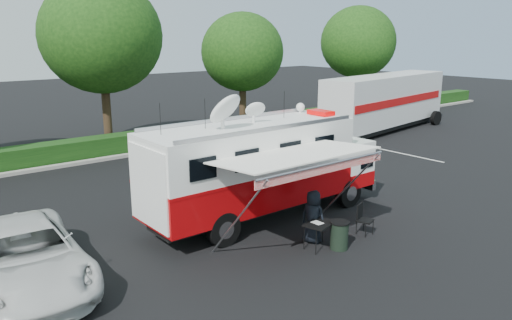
{
  "coord_description": "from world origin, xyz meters",
  "views": [
    {
      "loc": [
        -10.24,
        -12.19,
        6.02
      ],
      "look_at": [
        0.0,
        0.5,
        1.9
      ],
      "focal_mm": 35.0,
      "sensor_mm": 36.0,
      "label": 1
    }
  ],
  "objects": [
    {
      "name": "stall_lines",
      "position": [
        -0.5,
        3.0,
        0.0
      ],
      "size": [
        24.12,
        5.5,
        0.01
      ],
      "color": "silver",
      "rests_on": "ground_plane"
    },
    {
      "name": "ground_plane",
      "position": [
        0.0,
        0.0,
        0.0
      ],
      "size": [
        120.0,
        120.0,
        0.0
      ],
      "primitive_type": "plane",
      "color": "black",
      "rests_on": "ground"
    },
    {
      "name": "folding_table",
      "position": [
        -0.42,
        -2.93,
        0.74
      ],
      "size": [
        1.07,
        0.87,
        0.79
      ],
      "color": "black",
      "rests_on": "ground_plane"
    },
    {
      "name": "awning",
      "position": [
        -0.85,
        -2.47,
        2.67
      ],
      "size": [
        4.72,
        2.45,
        2.85
      ],
      "color": "white",
      "rests_on": "ground_plane"
    },
    {
      "name": "semi_trailer",
      "position": [
        16.18,
        7.35,
        1.86
      ],
      "size": [
        11.64,
        3.99,
        3.52
      ],
      "color": "silver",
      "rests_on": "ground_plane"
    },
    {
      "name": "person",
      "position": [
        -0.25,
        -2.48,
        0.0
      ],
      "size": [
        0.69,
        0.89,
        1.6
      ],
      "primitive_type": "imported",
      "rotation": [
        0.0,
        0.0,
        1.83
      ],
      "color": "black",
      "rests_on": "ground_plane"
    },
    {
      "name": "command_truck",
      "position": [
        -0.08,
        -0.0,
        1.78
      ],
      "size": [
        8.64,
        2.38,
        4.15
      ],
      "color": "black",
      "rests_on": "ground_plane"
    },
    {
      "name": "back_border",
      "position": [
        1.14,
        12.9,
        5.0
      ],
      "size": [
        60.0,
        6.14,
        8.87
      ],
      "color": "#9E998E",
      "rests_on": "ground_plane"
    },
    {
      "name": "white_suv",
      "position": [
        -7.58,
        0.04,
        0.0
      ],
      "size": [
        2.99,
        5.69,
        1.53
      ],
      "primitive_type": "imported",
      "rotation": [
        0.0,
        0.0,
        -0.08
      ],
      "color": "silver",
      "rests_on": "ground_plane"
    },
    {
      "name": "trash_bin",
      "position": [
        0.01,
        -3.3,
        0.42
      ],
      "size": [
        0.55,
        0.55,
        0.83
      ],
      "color": "black",
      "rests_on": "ground_plane"
    },
    {
      "name": "folding_chair",
      "position": [
        1.44,
        -2.96,
        0.56
      ],
      "size": [
        0.57,
        0.6,
        0.94
      ],
      "color": "black",
      "rests_on": "ground_plane"
    }
  ]
}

